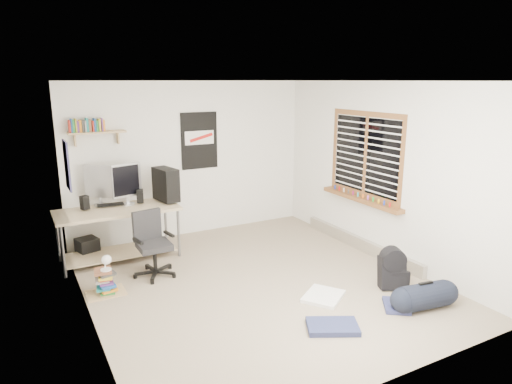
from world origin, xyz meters
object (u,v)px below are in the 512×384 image
duffel_bag (424,297)px  book_stack (105,282)px  desk (119,235)px  backpack (392,272)px  office_chair (154,240)px

duffel_bag → book_stack: (-3.09, 2.10, 0.01)m
desk → duffel_bag: (2.68, -3.13, -0.22)m
desk → backpack: bearing=-36.3°
desk → duffel_bag: 4.13m
backpack → desk: bearing=161.9°
backpack → book_stack: size_ratio=0.93×
desk → book_stack: bearing=-104.9°
duffel_bag → book_stack: size_ratio=1.32×
desk → book_stack: (-0.41, -1.03, -0.21)m
desk → backpack: size_ratio=4.09×
desk → office_chair: office_chair is taller
backpack → book_stack: 3.50m
backpack → duffel_bag: bearing=-71.9°
desk → duffel_bag: size_ratio=2.90×
office_chair → duffel_bag: office_chair is taller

